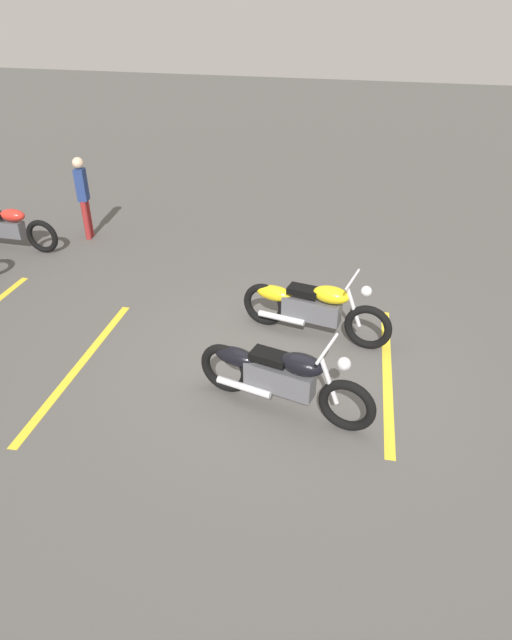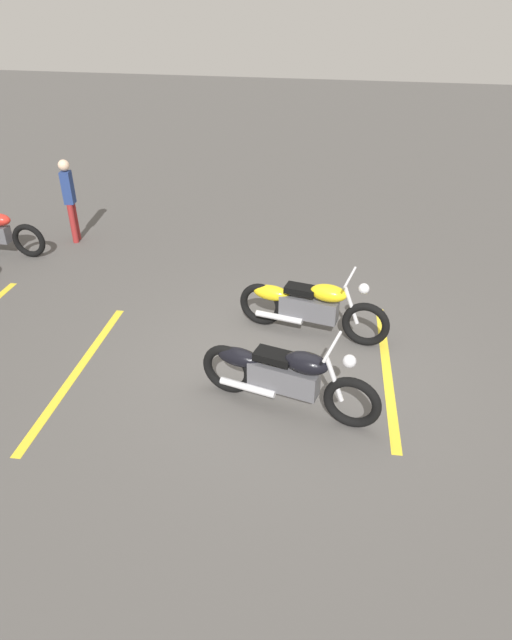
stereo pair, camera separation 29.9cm
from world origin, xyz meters
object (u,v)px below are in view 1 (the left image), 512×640
Objects in this scene: motorcycle_row_far_left at (3,227)px; bystander_near_row at (83,194)px; motorcycle_bright_foreground at (311,307)px; motorcycle_dark_foreground at (279,376)px.

motorcycle_row_far_left is 1.33× the size of bystander_near_row.
bystander_near_row is (-1.26, -0.94, 0.46)m from motorcycle_row_far_left.
motorcycle_bright_foreground is 6.51m from motorcycle_row_far_left.
motorcycle_bright_foreground is at bearing -15.39° from motorcycle_row_far_left.
motorcycle_dark_foreground is at bearing -29.12° from motorcycle_row_far_left.
motorcycle_row_far_left is at bearing 175.24° from motorcycle_bright_foreground.
motorcycle_bright_foreground is 5.65m from bystander_near_row.
bystander_near_row reaches higher than motorcycle_dark_foreground.
motorcycle_row_far_left is at bearing 163.82° from motorcycle_dark_foreground.
motorcycle_dark_foreground is 1.01× the size of motorcycle_row_far_left.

